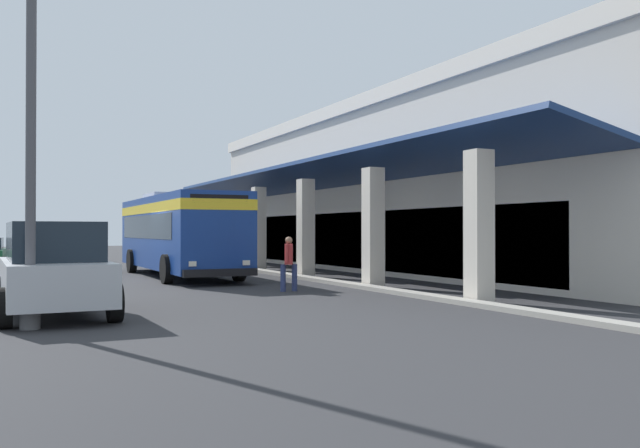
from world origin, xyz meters
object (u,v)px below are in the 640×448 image
at_px(transit_bus, 178,229).
at_px(potted_palm, 232,250).
at_px(parked_suv_silver, 53,267).
at_px(lot_light_pole, 31,75).
at_px(pedestrian, 289,261).

distance_m(transit_bus, potted_palm, 11.16).
bearing_deg(potted_palm, parked_suv_silver, -27.31).
relative_size(potted_palm, lot_light_pole, 0.31).
bearing_deg(pedestrian, parked_suv_silver, -65.11).
bearing_deg(potted_palm, transit_bus, -29.12).
bearing_deg(lot_light_pole, transit_bus, 155.81).
distance_m(parked_suv_silver, potted_palm, 23.49).
xyz_separation_m(pedestrian, potted_palm, (-17.75, 4.06, -0.20)).
xyz_separation_m(transit_bus, pedestrian, (8.05, 1.35, -0.95)).
relative_size(pedestrian, lot_light_pole, 0.19).
height_order(parked_suv_silver, potted_palm, potted_palm).
height_order(parked_suv_silver, lot_light_pole, lot_light_pole).
distance_m(transit_bus, pedestrian, 8.22).
bearing_deg(lot_light_pole, parked_suv_silver, 164.95).
height_order(pedestrian, potted_palm, potted_palm).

